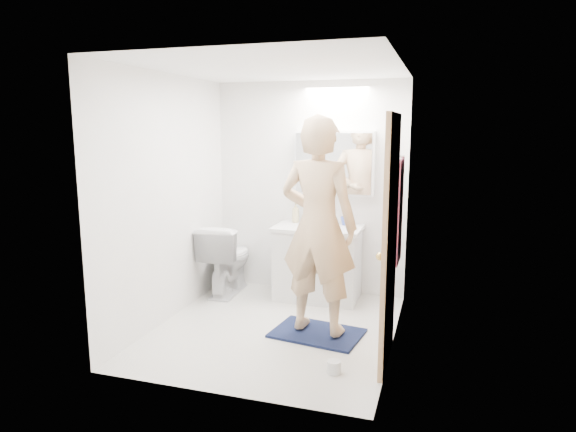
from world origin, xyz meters
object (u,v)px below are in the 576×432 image
at_px(vanity_cabinet, 318,264).
at_px(toilet, 227,258).
at_px(person, 318,226).
at_px(soap_bottle_b, 308,216).
at_px(soap_bottle_a, 296,213).
at_px(medicine_cabinet, 334,163).
at_px(toothbrush_cup, 345,221).
at_px(toilet_paper_roll, 334,367).

relative_size(vanity_cabinet, toilet, 1.10).
xyz_separation_m(toilet, person, (1.29, -0.87, 0.62)).
relative_size(person, soap_bottle_b, 12.10).
relative_size(soap_bottle_a, soap_bottle_b, 1.40).
bearing_deg(vanity_cabinet, medicine_cabinet, 59.04).
xyz_separation_m(toilet, toothbrush_cup, (1.31, 0.28, 0.46)).
xyz_separation_m(medicine_cabinet, person, (0.12, -1.19, -0.48)).
bearing_deg(toilet_paper_roll, person, 114.06).
relative_size(vanity_cabinet, toilet_paper_roll, 8.18).
height_order(soap_bottle_a, toilet_paper_roll, soap_bottle_a).
bearing_deg(medicine_cabinet, toilet_paper_roll, -77.38).
bearing_deg(soap_bottle_b, toilet, -161.55).
bearing_deg(medicine_cabinet, soap_bottle_a, -172.02).
height_order(soap_bottle_b, toilet_paper_roll, soap_bottle_b).
distance_m(soap_bottle_b, toothbrush_cup, 0.43).
distance_m(toilet, toilet_paper_roll, 2.25).
height_order(vanity_cabinet, soap_bottle_a, soap_bottle_a).
bearing_deg(toilet, soap_bottle_b, -163.82).
bearing_deg(toothbrush_cup, medicine_cabinet, 160.13).
xyz_separation_m(toilet, toilet_paper_roll, (1.59, -1.55, -0.36)).
xyz_separation_m(vanity_cabinet, medicine_cabinet, (0.13, 0.21, 1.11)).
xyz_separation_m(toothbrush_cup, toilet_paper_roll, (0.28, -1.82, -0.82)).
bearing_deg(soap_bottle_a, soap_bottle_b, 12.10).
relative_size(vanity_cabinet, medicine_cabinet, 1.02).
relative_size(toilet, person, 0.42).
bearing_deg(soap_bottle_b, person, -70.85).
relative_size(toothbrush_cup, toilet_paper_roll, 0.89).
distance_m(toilet, person, 1.67).
relative_size(person, toilet_paper_roll, 17.75).
distance_m(toothbrush_cup, toilet_paper_roll, 2.01).
xyz_separation_m(soap_bottle_b, toothbrush_cup, (0.43, -0.02, -0.04)).
bearing_deg(person, soap_bottle_a, -55.99).
bearing_deg(medicine_cabinet, vanity_cabinet, -120.96).
bearing_deg(toilet_paper_roll, vanity_cabinet, 108.16).
bearing_deg(vanity_cabinet, soap_bottle_b, 132.01).
bearing_deg(soap_bottle_b, medicine_cabinet, 5.94).
distance_m(medicine_cabinet, person, 1.29).
xyz_separation_m(medicine_cabinet, toilet_paper_roll, (0.42, -1.87, -1.45)).
relative_size(toilet, toilet_paper_roll, 7.41).
height_order(vanity_cabinet, medicine_cabinet, medicine_cabinet).
bearing_deg(person, medicine_cabinet, -76.12).
height_order(toothbrush_cup, toilet_paper_roll, toothbrush_cup).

